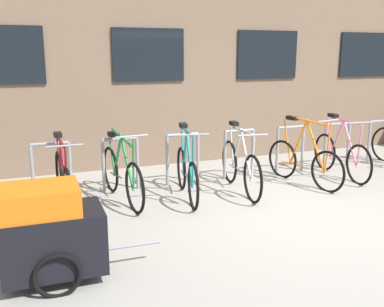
{
  "coord_description": "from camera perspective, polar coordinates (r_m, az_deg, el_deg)",
  "views": [
    {
      "loc": [
        -3.33,
        -4.51,
        2.04
      ],
      "look_at": [
        -0.99,
        1.6,
        0.56
      ],
      "focal_mm": 41.14,
      "sensor_mm": 36.0,
      "label": 1
    }
  ],
  "objects": [
    {
      "name": "ground_plane",
      "position": [
        5.97,
        14.67,
        -7.67
      ],
      "size": [
        42.0,
        42.0,
        0.0
      ],
      "primitive_type": "plane",
      "color": "#9E998E"
    },
    {
      "name": "bicycle_maroon",
      "position": [
        6.1,
        -16.35,
        -3.49
      ],
      "size": [
        0.44,
        1.72,
        1.02
      ],
      "color": "black",
      "rests_on": "ground"
    },
    {
      "name": "bike_trailer",
      "position": [
        4.25,
        -17.84,
        -9.65
      ],
      "size": [
        1.45,
        0.71,
        0.92
      ],
      "color": "black",
      "rests_on": "ground"
    },
    {
      "name": "bicycle_orange",
      "position": [
        7.24,
        14.31,
        -0.91
      ],
      "size": [
        0.49,
        1.59,
        1.11
      ],
      "color": "black",
      "rests_on": "ground"
    },
    {
      "name": "bicycle_pink",
      "position": [
        7.89,
        18.75,
        -0.1
      ],
      "size": [
        0.44,
        1.65,
        1.05
      ],
      "color": "black",
      "rests_on": "ground"
    },
    {
      "name": "bike_rack",
      "position": [
        7.37,
        6.13,
        0.63
      ],
      "size": [
        6.57,
        0.05,
        0.83
      ],
      "color": "gray",
      "rests_on": "ground"
    },
    {
      "name": "bicycle_green",
      "position": [
        6.29,
        -9.12,
        -2.69
      ],
      "size": [
        0.44,
        1.76,
        1.04
      ],
      "color": "black",
      "rests_on": "ground"
    },
    {
      "name": "bicycle_silver",
      "position": [
        6.69,
        6.28,
        -1.64
      ],
      "size": [
        0.44,
        1.73,
        1.04
      ],
      "color": "black",
      "rests_on": "ground"
    },
    {
      "name": "bicycle_teal",
      "position": [
        6.35,
        -0.67,
        -2.43
      ],
      "size": [
        0.46,
        1.6,
        1.06
      ],
      "color": "black",
      "rests_on": "ground"
    }
  ]
}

